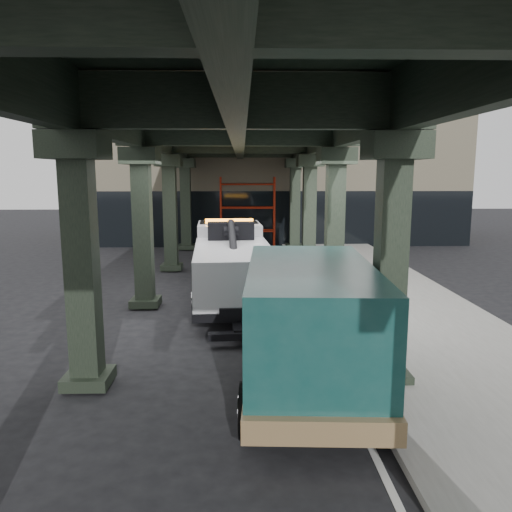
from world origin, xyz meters
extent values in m
plane|color=black|center=(0.00, 0.00, 0.00)|extent=(90.00, 90.00, 0.00)
cube|color=gray|center=(4.50, 2.00, 0.07)|extent=(5.00, 40.00, 0.15)
cube|color=silver|center=(1.70, 2.00, 0.01)|extent=(0.12, 38.00, 0.01)
cube|color=black|center=(2.60, -4.00, 2.50)|extent=(0.55, 0.55, 5.00)
cube|color=black|center=(2.60, -4.00, 4.75)|extent=(1.10, 1.10, 0.50)
cube|color=black|center=(2.60, -4.00, 0.18)|extent=(0.90, 0.90, 0.24)
cube|color=black|center=(2.60, 2.00, 2.50)|extent=(0.55, 0.55, 5.00)
cube|color=black|center=(2.60, 2.00, 4.75)|extent=(1.10, 1.10, 0.50)
cube|color=black|center=(2.60, 2.00, 0.18)|extent=(0.90, 0.90, 0.24)
cube|color=black|center=(2.60, 8.00, 2.50)|extent=(0.55, 0.55, 5.00)
cube|color=black|center=(2.60, 8.00, 4.75)|extent=(1.10, 1.10, 0.50)
cube|color=black|center=(2.60, 8.00, 0.18)|extent=(0.90, 0.90, 0.24)
cube|color=black|center=(2.60, 14.00, 2.50)|extent=(0.55, 0.55, 5.00)
cube|color=black|center=(2.60, 14.00, 4.75)|extent=(1.10, 1.10, 0.50)
cube|color=black|center=(2.60, 14.00, 0.18)|extent=(0.90, 0.90, 0.24)
cube|color=black|center=(-3.40, -4.00, 2.50)|extent=(0.55, 0.55, 5.00)
cube|color=black|center=(-3.40, -4.00, 4.75)|extent=(1.10, 1.10, 0.50)
cube|color=black|center=(-3.40, -4.00, 0.18)|extent=(0.90, 0.90, 0.24)
cube|color=black|center=(-3.40, 2.00, 2.50)|extent=(0.55, 0.55, 5.00)
cube|color=black|center=(-3.40, 2.00, 4.75)|extent=(1.10, 1.10, 0.50)
cube|color=black|center=(-3.40, 2.00, 0.18)|extent=(0.90, 0.90, 0.24)
cube|color=black|center=(-3.40, 8.00, 2.50)|extent=(0.55, 0.55, 5.00)
cube|color=black|center=(-3.40, 8.00, 4.75)|extent=(1.10, 1.10, 0.50)
cube|color=black|center=(-3.40, 8.00, 0.18)|extent=(0.90, 0.90, 0.24)
cube|color=black|center=(-3.40, 14.00, 2.50)|extent=(0.55, 0.55, 5.00)
cube|color=black|center=(-3.40, 14.00, 4.75)|extent=(1.10, 1.10, 0.50)
cube|color=black|center=(-3.40, 14.00, 0.18)|extent=(0.90, 0.90, 0.24)
cube|color=black|center=(2.60, 2.00, 5.55)|extent=(0.35, 32.00, 1.10)
cube|color=black|center=(-3.40, 2.00, 5.55)|extent=(0.35, 32.00, 1.10)
cube|color=black|center=(-0.40, 2.00, 5.55)|extent=(0.35, 32.00, 1.10)
cube|color=black|center=(-0.40, 2.00, 6.25)|extent=(7.40, 32.00, 0.30)
cube|color=#C6B793|center=(2.00, 20.00, 4.00)|extent=(22.00, 10.00, 8.00)
cylinder|color=#AB220D|center=(-1.50, 14.90, 2.00)|extent=(0.08, 0.08, 4.00)
cylinder|color=#AB220D|center=(-1.50, 14.10, 2.00)|extent=(0.08, 0.08, 4.00)
cylinder|color=#AB220D|center=(1.50, 14.90, 2.00)|extent=(0.08, 0.08, 4.00)
cylinder|color=#AB220D|center=(1.50, 14.10, 2.00)|extent=(0.08, 0.08, 4.00)
cylinder|color=#AB220D|center=(0.00, 14.90, 1.00)|extent=(3.00, 0.08, 0.08)
cylinder|color=#AB220D|center=(0.00, 14.90, 2.30)|extent=(3.00, 0.08, 0.08)
cylinder|color=#AB220D|center=(0.00, 14.90, 3.60)|extent=(3.00, 0.08, 0.08)
cube|color=black|center=(-0.64, 2.50, 0.68)|extent=(1.43, 7.37, 0.24)
cube|color=white|center=(-0.80, 4.98, 1.51)|extent=(2.43, 2.48, 1.76)
cube|color=white|center=(-0.86, 6.01, 1.02)|extent=(2.33, 0.82, 0.88)
cube|color=black|center=(-0.81, 5.23, 2.00)|extent=(2.22, 1.40, 0.83)
cube|color=white|center=(-0.57, 1.38, 1.32)|extent=(2.64, 5.02, 1.37)
cube|color=orange|center=(-0.79, 4.79, 2.49)|extent=(1.77, 0.38, 0.16)
cube|color=black|center=(-0.69, 3.33, 2.29)|extent=(1.59, 0.68, 0.59)
cylinder|color=black|center=(-0.58, 1.57, 2.05)|extent=(0.45, 3.42, 1.31)
cube|color=black|center=(-0.42, -1.10, 0.34)|extent=(0.38, 1.38, 0.18)
cube|color=black|center=(-0.37, -1.79, 0.29)|extent=(1.57, 0.34, 0.18)
cylinder|color=black|center=(-1.89, 5.21, 0.54)|extent=(0.41, 1.09, 1.07)
cylinder|color=silver|center=(-1.89, 5.21, 0.54)|extent=(0.42, 0.61, 0.59)
cylinder|color=black|center=(0.26, 5.34, 0.54)|extent=(0.41, 1.09, 1.07)
cylinder|color=silver|center=(0.26, 5.34, 0.54)|extent=(0.42, 0.61, 0.59)
cylinder|color=black|center=(-1.69, 1.99, 0.54)|extent=(0.41, 1.09, 1.07)
cylinder|color=silver|center=(-1.69, 1.99, 0.54)|extent=(0.42, 0.61, 0.59)
cylinder|color=black|center=(0.46, 2.13, 0.54)|extent=(0.41, 1.09, 1.07)
cylinder|color=silver|center=(0.46, 2.13, 0.54)|extent=(0.42, 0.61, 0.59)
cylinder|color=black|center=(-1.61, 0.73, 0.54)|extent=(0.41, 1.09, 1.07)
cylinder|color=silver|center=(-1.61, 0.73, 0.54)|extent=(0.42, 0.61, 0.59)
cylinder|color=black|center=(0.54, 0.86, 0.54)|extent=(0.41, 1.09, 1.07)
cylinder|color=silver|center=(0.54, 0.86, 0.54)|extent=(0.42, 0.61, 0.59)
cube|color=#12403D|center=(1.14, -1.42, 1.04)|extent=(2.31, 1.33, 0.99)
cube|color=#12403D|center=(0.98, -4.43, 1.48)|extent=(2.57, 5.05, 2.14)
cube|color=olive|center=(1.00, -3.99, 0.60)|extent=(2.68, 6.26, 0.38)
cube|color=black|center=(1.12, -1.85, 1.92)|extent=(2.16, 0.59, 0.91)
cube|color=black|center=(0.99, -4.10, 2.03)|extent=(2.55, 4.07, 0.60)
cube|color=silver|center=(1.17, -0.83, 0.60)|extent=(2.20, 0.25, 0.33)
cylinder|color=black|center=(0.04, -1.41, 0.46)|extent=(0.36, 0.94, 0.92)
cylinder|color=silver|center=(0.04, -1.41, 0.46)|extent=(0.38, 0.52, 0.51)
cylinder|color=black|center=(2.23, -1.53, 0.46)|extent=(0.36, 0.94, 0.92)
cylinder|color=silver|center=(2.23, -1.53, 0.46)|extent=(0.38, 0.52, 0.51)
cylinder|color=black|center=(-0.21, -6.01, 0.46)|extent=(0.36, 0.94, 0.92)
cylinder|color=silver|center=(-0.21, -6.01, 0.46)|extent=(0.38, 0.52, 0.51)
cylinder|color=black|center=(1.98, -6.13, 0.46)|extent=(0.36, 0.94, 0.92)
cylinder|color=silver|center=(1.98, -6.13, 0.46)|extent=(0.38, 0.52, 0.51)
camera|label=1|loc=(-0.30, -13.54, 4.26)|focal=35.00mm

